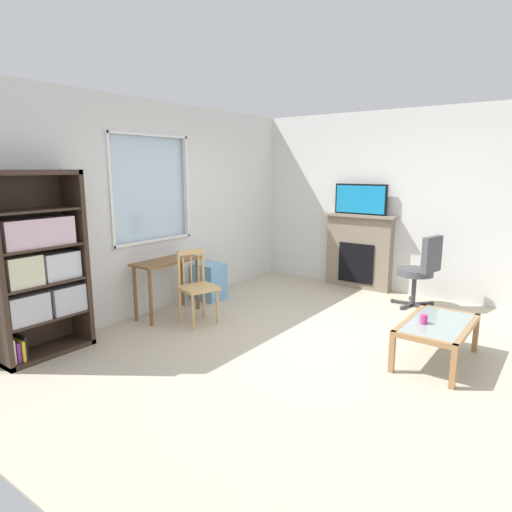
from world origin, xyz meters
name	(u,v)px	position (x,y,z in m)	size (l,w,h in m)	color
ground	(315,343)	(0.00, 0.00, -0.01)	(6.05, 5.70, 0.02)	beige
wall_back_with_window	(165,209)	(0.03, 2.35, 1.33)	(5.05, 0.15, 2.72)	silver
wall_right	(401,203)	(2.59, 0.00, 1.36)	(0.12, 4.90, 2.72)	silver
bookshelf	(38,269)	(-1.89, 2.11, 0.89)	(0.90, 0.38, 1.86)	#38281E
desk_under_window	(167,270)	(-0.29, 2.00, 0.59)	(0.91, 0.39, 0.73)	brown
wooden_chair	(197,286)	(-0.29, 1.48, 0.46)	(0.51, 0.50, 0.90)	tan
plastic_drawer_unit	(209,281)	(0.55, 2.05, 0.26)	(0.35, 0.40, 0.53)	#72ADDB
fireplace	(359,251)	(2.43, 0.56, 0.59)	(0.26, 1.14, 1.17)	gray
tv	(361,199)	(2.41, 0.56, 1.41)	(0.06, 0.83, 0.47)	black
office_chair	(421,268)	(1.96, -0.54, 0.55)	(0.58, 0.60, 1.00)	#4C4C51
coffee_table	(437,328)	(0.29, -1.19, 0.35)	(1.03, 0.59, 0.41)	#8C9E99
sippy_cup	(424,319)	(0.17, -1.09, 0.45)	(0.07, 0.07, 0.09)	#DB3D84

